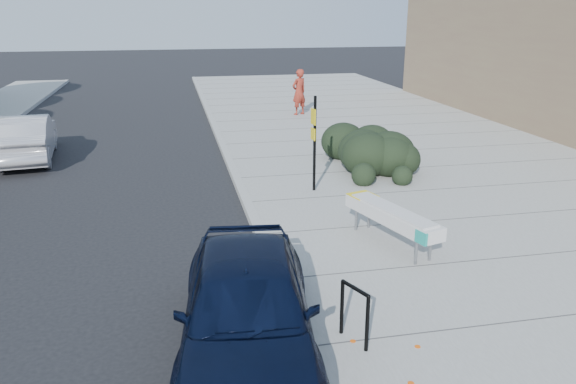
# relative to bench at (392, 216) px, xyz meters

# --- Properties ---
(ground) EXTENTS (120.00, 120.00, 0.00)m
(ground) POSITION_rel_bench_xyz_m (-2.32, -1.00, -0.72)
(ground) COLOR black
(ground) RESTS_ON ground
(sidewalk_near) EXTENTS (11.20, 50.00, 0.15)m
(sidewalk_near) POSITION_rel_bench_xyz_m (3.28, 4.00, -0.65)
(sidewalk_near) COLOR gray
(sidewalk_near) RESTS_ON ground
(curb_near) EXTENTS (0.22, 50.00, 0.17)m
(curb_near) POSITION_rel_bench_xyz_m (-2.32, 4.00, -0.64)
(curb_near) COLOR #9E9E99
(curb_near) RESTS_ON ground
(bench) EXTENTS (1.14, 2.45, 0.72)m
(bench) POSITION_rel_bench_xyz_m (0.00, 0.00, 0.00)
(bench) COLOR gray
(bench) RESTS_ON sidewalk_near
(bike_rack) EXTENTS (0.25, 0.53, 0.82)m
(bike_rack) POSITION_rel_bench_xyz_m (-1.72, -3.00, -0.08)
(bike_rack) COLOR black
(bike_rack) RESTS_ON sidewalk_near
(sign_post) EXTENTS (0.10, 0.27, 2.33)m
(sign_post) POSITION_rel_bench_xyz_m (-0.60, 3.57, 0.76)
(sign_post) COLOR black
(sign_post) RESTS_ON sidewalk_near
(hedge) EXTENTS (1.88, 3.60, 1.33)m
(hedge) POSITION_rel_bench_xyz_m (1.57, 5.29, 0.09)
(hedge) COLOR black
(hedge) RESTS_ON sidewalk_near
(sedan_navy) EXTENTS (2.27, 4.54, 1.48)m
(sedan_navy) POSITION_rel_bench_xyz_m (-3.12, -2.83, 0.02)
(sedan_navy) COLOR black
(sedan_navy) RESTS_ON ground
(wagon_silver) EXTENTS (1.95, 4.37, 1.39)m
(wagon_silver) POSITION_rel_bench_xyz_m (-8.32, 8.80, -0.02)
(wagon_silver) COLOR #BBBAC0
(wagon_silver) RESTS_ON ground
(pedestrian) EXTENTS (0.83, 0.73, 1.91)m
(pedestrian) POSITION_rel_bench_xyz_m (1.39, 13.89, 0.38)
(pedestrian) COLOR maroon
(pedestrian) RESTS_ON sidewalk_near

